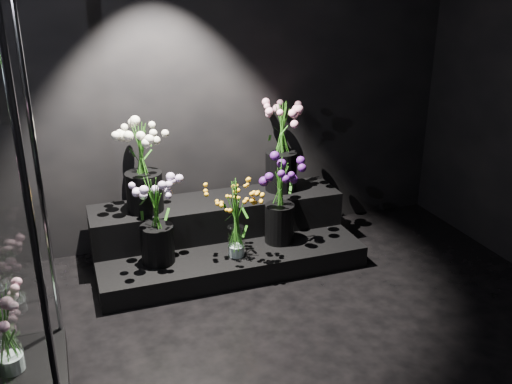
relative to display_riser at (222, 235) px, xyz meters
name	(u,v)px	position (x,y,z in m)	size (l,w,h in m)	color
floor	(320,380)	(0.09, -1.60, -0.18)	(4.00, 4.00, 0.00)	black
wall_back	(216,71)	(0.09, 0.40, 1.22)	(4.00, 4.00, 0.00)	black
display_riser	(222,235)	(0.00, 0.00, 0.00)	(1.99, 0.88, 0.44)	black
bouquet_orange_bells	(236,219)	(0.01, -0.34, 0.28)	(0.35, 0.35, 0.57)	white
bouquet_lilac	(156,216)	(-0.55, -0.23, 0.34)	(0.38, 0.38, 0.64)	black
bouquet_purple	(280,196)	(0.40, -0.21, 0.36)	(0.41, 0.41, 0.66)	black
bouquet_cream_roses	(142,162)	(-0.57, 0.10, 0.64)	(0.44, 0.44, 0.68)	black
bouquet_pink_roses	(282,142)	(0.55, 0.16, 0.66)	(0.46, 0.46, 0.72)	black
bouquet_case_base_pink	(5,329)	(-1.51, -1.10, 0.19)	(0.41, 0.41, 0.49)	white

